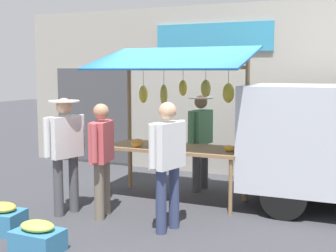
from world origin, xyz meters
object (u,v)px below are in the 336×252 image
at_px(vendor_with_sunhat, 201,134).
at_px(shopper_with_ponytail, 102,152).
at_px(shopper_with_shopping_bag, 168,157).
at_px(produce_crate_near, 2,219).
at_px(produce_crate_side, 38,238).
at_px(market_stall, 177,105).
at_px(shopper_in_grey_tee, 65,146).

height_order(vendor_with_sunhat, shopper_with_ponytail, vendor_with_sunhat).
height_order(vendor_with_sunhat, shopper_with_shopping_bag, shopper_with_shopping_bag).
distance_m(shopper_with_shopping_bag, shopper_with_ponytail, 1.10).
bearing_deg(shopper_with_shopping_bag, produce_crate_near, 129.03).
height_order(vendor_with_sunhat, produce_crate_side, vendor_with_sunhat).
distance_m(market_stall, shopper_with_shopping_bag, 1.60).
relative_size(shopper_with_shopping_bag, produce_crate_side, 2.98).
relative_size(vendor_with_sunhat, shopper_with_ponytail, 1.02).
bearing_deg(market_stall, shopper_with_ponytail, 64.01).
height_order(shopper_with_shopping_bag, shopper_in_grey_tee, shopper_in_grey_tee).
bearing_deg(shopper_with_ponytail, vendor_with_sunhat, -34.30).
distance_m(market_stall, vendor_with_sunhat, 0.92).
height_order(produce_crate_near, produce_crate_side, produce_crate_near).
bearing_deg(produce_crate_near, shopper_with_shopping_bag, -154.30).
xyz_separation_m(vendor_with_sunhat, shopper_with_shopping_bag, (-0.32, 2.14, -0.00)).
bearing_deg(shopper_in_grey_tee, vendor_with_sunhat, -17.43).
xyz_separation_m(shopper_with_shopping_bag, produce_crate_side, (1.10, 1.26, -0.83)).
relative_size(shopper_with_shopping_bag, shopper_with_ponytail, 1.04).
distance_m(produce_crate_near, produce_crate_side, 0.91).
relative_size(market_stall, shopper_with_shopping_bag, 1.47).
bearing_deg(vendor_with_sunhat, shopper_with_shopping_bag, 17.90).
relative_size(vendor_with_sunhat, produce_crate_side, 2.93).
distance_m(shopper_with_shopping_bag, shopper_in_grey_tee, 1.66).
bearing_deg(market_stall, produce_crate_near, 58.00).
height_order(shopper_with_shopping_bag, produce_crate_side, shopper_with_shopping_bag).
xyz_separation_m(vendor_with_sunhat, produce_crate_near, (1.62, 3.07, -0.81)).
bearing_deg(shopper_in_grey_tee, shopper_with_ponytail, -65.61).
bearing_deg(market_stall, produce_crate_side, 76.90).
relative_size(shopper_with_ponytail, produce_crate_side, 2.87).
bearing_deg(produce_crate_near, vendor_with_sunhat, -117.83).
bearing_deg(produce_crate_near, shopper_with_ponytail, -128.15).
bearing_deg(market_stall, shopper_in_grey_tee, 49.00).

